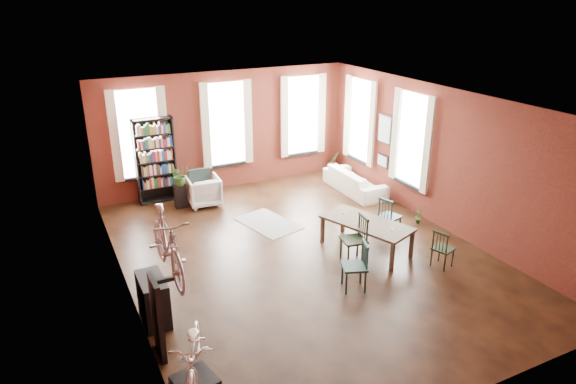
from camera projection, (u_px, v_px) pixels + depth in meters
room at (302, 147)px, 10.49m from camera, size 9.00×9.04×3.22m
dining_table at (366, 236)px, 10.77m from camera, size 1.47×2.08×0.65m
dining_chair_a at (354, 266)px, 9.29m from camera, size 0.55×0.55×0.93m
dining_chair_b at (354, 240)px, 10.23m from camera, size 0.52×0.52×0.99m
dining_chair_c at (443, 248)px, 10.08m from camera, size 0.46×0.46×0.79m
dining_chair_d at (390, 216)px, 11.38m from camera, size 0.51×0.51×0.90m
bookshelf at (155, 161)px, 13.01m from camera, size 1.00×0.32×2.20m
white_armchair at (204, 190)px, 13.03m from camera, size 0.84×0.80×0.82m
cream_sofa at (355, 177)px, 13.89m from camera, size 0.61×2.08×0.81m
striped_rug at (268, 223)px, 12.11m from camera, size 1.32×1.73×0.01m
bike_trainer at (195, 383)px, 7.08m from camera, size 0.64×0.64×0.16m
bike_wall_rack at (157, 318)px, 7.51m from camera, size 0.16×0.60×1.30m
console_table at (153, 300)px, 8.40m from camera, size 0.40×0.80×0.80m
plant_stand at (180, 196)px, 12.94m from camera, size 0.33×0.33×0.59m
plant_by_sofa at (333, 168)px, 15.45m from camera, size 0.46×0.70×0.29m
plant_small at (418, 221)px, 12.08m from camera, size 0.39×0.45×0.14m
bicycle_floor at (193, 332)px, 6.75m from camera, size 0.79×0.96×1.57m
bicycle_hung at (165, 223)px, 7.07m from camera, size 0.47×1.00×1.66m
plant_on_stand at (180, 177)px, 12.76m from camera, size 0.62×0.65×0.40m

